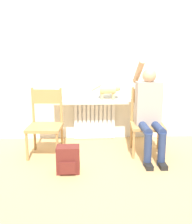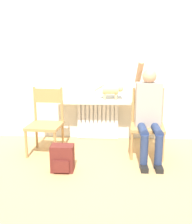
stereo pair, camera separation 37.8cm
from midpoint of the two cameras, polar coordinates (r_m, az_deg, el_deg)
name	(u,v)px [view 2 (the right image)]	position (r m, az deg, el deg)	size (l,w,h in m)	color
ground_plane	(93,168)	(3.39, 2.68, -12.08)	(12.00, 12.00, 0.00)	tan
wall_with_window	(98,57)	(4.30, 3.04, 11.83)	(7.00, 0.06, 2.70)	silver
radiator	(98,120)	(4.37, 2.87, -1.83)	(0.69, 0.08, 0.64)	white
windowsill	(97,101)	(4.19, 2.91, 2.34)	(1.35, 0.32, 0.05)	beige
window_glass	(98,70)	(4.28, 3.00, 9.11)	(1.29, 0.01, 0.92)	white
chair_left	(46,121)	(3.79, -8.13, -2.08)	(0.49, 0.49, 0.94)	#B2844C
chair_right	(147,123)	(3.78, 13.93, -2.35)	(0.50, 0.50, 0.94)	#B2844C
person	(149,111)	(3.62, 14.39, 0.26)	(0.36, 1.00, 1.35)	navy
cat	(112,90)	(4.16, 6.06, 4.72)	(0.47, 0.13, 0.25)	#DBB77A
backpack	(62,158)	(3.25, -3.99, -10.12)	(0.28, 0.21, 0.33)	maroon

